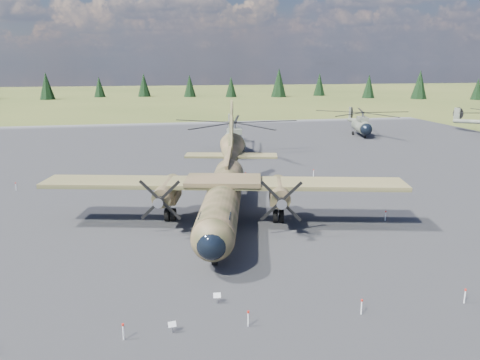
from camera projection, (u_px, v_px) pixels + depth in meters
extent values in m
plane|color=brown|center=(186.00, 234.00, 35.62)|extent=(500.00, 500.00, 0.00)
cube|color=#58595D|center=(177.00, 198.00, 45.14)|extent=(120.00, 120.00, 0.04)
cylinder|color=#33361D|center=(223.00, 198.00, 36.99)|extent=(6.74, 17.98, 2.77)
sphere|color=#33361D|center=(213.00, 240.00, 28.36)|extent=(3.26, 3.26, 2.72)
sphere|color=black|center=(212.00, 244.00, 27.84)|extent=(2.40, 2.40, 2.00)
cube|color=black|center=(215.00, 219.00, 29.71)|extent=(2.29, 1.99, 0.54)
cone|color=#33361D|center=(231.00, 157.00, 48.06)|extent=(4.19, 7.24, 4.17)
cube|color=#A5A8AA|center=(224.00, 208.00, 38.23)|extent=(3.18, 6.21, 0.49)
cube|color=#2B351B|center=(223.00, 183.00, 37.20)|extent=(28.71, 9.79, 0.35)
cube|color=#33361D|center=(223.00, 180.00, 37.15)|extent=(6.59, 4.82, 0.35)
cylinder|color=#33361D|center=(167.00, 190.00, 37.19)|extent=(2.61, 5.35, 1.48)
cube|color=#33361D|center=(169.00, 195.00, 38.12)|extent=(2.21, 3.61, 0.79)
cone|color=gray|center=(159.00, 202.00, 34.08)|extent=(0.93, 1.04, 0.75)
cylinder|color=black|center=(170.00, 215.00, 38.52)|extent=(1.10, 1.26, 1.09)
cylinder|color=#33361D|center=(279.00, 191.00, 36.89)|extent=(2.61, 5.35, 1.48)
cube|color=#33361D|center=(279.00, 196.00, 37.82)|extent=(2.21, 3.61, 0.79)
cone|color=gray|center=(281.00, 203.00, 33.77)|extent=(0.93, 1.04, 0.75)
cylinder|color=black|center=(278.00, 216.00, 38.22)|extent=(1.10, 1.26, 1.09)
cube|color=#33361D|center=(229.00, 158.00, 44.27)|extent=(1.97, 7.34, 1.66)
cube|color=#2B351B|center=(231.00, 156.00, 48.53)|extent=(9.75, 4.28, 0.22)
cylinder|color=gray|center=(215.00, 248.00, 29.76)|extent=(0.17, 0.17, 0.89)
cylinder|color=black|center=(215.00, 258.00, 29.93)|extent=(0.55, 0.98, 0.93)
cylinder|color=gray|center=(235.00, 141.00, 66.80)|extent=(3.15, 7.31, 2.47)
sphere|color=black|center=(237.00, 146.00, 63.38)|extent=(2.48, 2.48, 2.27)
sphere|color=gray|center=(233.00, 138.00, 70.23)|extent=(2.48, 2.48, 2.27)
cube|color=gray|center=(235.00, 131.00, 66.03)|extent=(1.98, 3.31, 0.74)
cylinder|color=gray|center=(235.00, 126.00, 65.86)|extent=(0.39, 0.39, 0.99)
cylinder|color=gray|center=(231.00, 132.00, 73.72)|extent=(1.65, 8.47, 1.41)
cube|color=gray|center=(229.00, 121.00, 76.99)|extent=(0.35, 1.40, 2.37)
cylinder|color=black|center=(231.00, 121.00, 77.03)|extent=(0.31, 2.56, 2.57)
cylinder|color=black|center=(237.00, 155.00, 64.29)|extent=(0.34, 0.69, 0.67)
cylinder|color=black|center=(225.00, 150.00, 68.17)|extent=(0.37, 0.81, 0.79)
cylinder|color=gray|center=(225.00, 146.00, 68.04)|extent=(0.15, 0.15, 1.43)
cylinder|color=black|center=(243.00, 150.00, 68.41)|extent=(0.37, 0.81, 0.79)
cylinder|color=gray|center=(243.00, 146.00, 68.29)|extent=(0.15, 0.15, 1.43)
cylinder|color=gray|center=(362.00, 127.00, 83.51)|extent=(3.58, 6.89, 2.28)
sphere|color=black|center=(366.00, 129.00, 80.34)|extent=(2.48, 2.48, 2.10)
sphere|color=gray|center=(357.00, 124.00, 86.69)|extent=(2.48, 2.48, 2.10)
cube|color=gray|center=(363.00, 119.00, 82.80)|extent=(2.12, 3.17, 0.68)
cylinder|color=gray|center=(363.00, 115.00, 82.64)|extent=(0.39, 0.39, 0.91)
cylinder|color=gray|center=(353.00, 120.00, 89.93)|extent=(2.36, 7.77, 1.30)
cube|color=gray|center=(350.00, 113.00, 92.97)|extent=(0.46, 1.29, 2.19)
cylinder|color=black|center=(352.00, 113.00, 92.97)|extent=(0.54, 2.33, 2.37)
cylinder|color=black|center=(365.00, 136.00, 81.18)|extent=(0.38, 0.66, 0.62)
cylinder|color=black|center=(353.00, 133.00, 84.91)|extent=(0.42, 0.77, 0.73)
cylinder|color=gray|center=(353.00, 130.00, 84.79)|extent=(0.15, 0.15, 1.32)
cylinder|color=black|center=(366.00, 133.00, 84.87)|extent=(0.42, 0.77, 0.73)
cylinder|color=gray|center=(367.00, 131.00, 84.76)|extent=(0.15, 0.15, 1.32)
cylinder|color=gray|center=(472.00, 122.00, 87.68)|extent=(2.78, 7.90, 1.33)
cube|color=gray|center=(457.00, 114.00, 90.45)|extent=(0.53, 1.32, 2.24)
cylinder|color=black|center=(458.00, 114.00, 90.59)|extent=(0.67, 2.36, 2.43)
cube|color=gray|center=(172.00, 328.00, 22.57)|extent=(0.08, 0.08, 0.48)
cube|color=white|center=(172.00, 324.00, 22.47)|extent=(0.40, 0.21, 0.27)
cube|color=gray|center=(217.00, 299.00, 25.35)|extent=(0.08, 0.08, 0.50)
cube|color=white|center=(217.00, 295.00, 25.25)|extent=(0.41, 0.21, 0.28)
cylinder|color=white|center=(123.00, 332.00, 21.93)|extent=(0.07, 0.07, 0.80)
cylinder|color=red|center=(123.00, 325.00, 21.83)|extent=(0.12, 0.12, 0.10)
cylinder|color=white|center=(248.00, 319.00, 23.05)|extent=(0.07, 0.07, 0.80)
cylinder|color=red|center=(248.00, 312.00, 22.95)|extent=(0.12, 0.12, 0.10)
cylinder|color=white|center=(362.00, 307.00, 24.17)|extent=(0.07, 0.07, 0.80)
cylinder|color=red|center=(362.00, 300.00, 24.07)|extent=(0.12, 0.12, 0.10)
cylinder|color=white|center=(465.00, 297.00, 25.29)|extent=(0.07, 0.07, 0.80)
cylinder|color=red|center=(466.00, 290.00, 25.19)|extent=(0.12, 0.12, 0.10)
cylinder|color=white|center=(16.00, 187.00, 47.77)|extent=(0.07, 0.07, 0.80)
cylinder|color=red|center=(15.00, 183.00, 47.67)|extent=(0.12, 0.12, 0.10)
cylinder|color=white|center=(97.00, 183.00, 49.26)|extent=(0.07, 0.07, 0.80)
cylinder|color=red|center=(97.00, 179.00, 49.17)|extent=(0.12, 0.12, 0.10)
cylinder|color=white|center=(173.00, 180.00, 50.76)|extent=(0.07, 0.07, 0.80)
cylinder|color=red|center=(173.00, 176.00, 50.66)|extent=(0.12, 0.12, 0.10)
cylinder|color=white|center=(245.00, 176.00, 52.25)|extent=(0.07, 0.07, 0.80)
cylinder|color=red|center=(245.00, 173.00, 52.16)|extent=(0.12, 0.12, 0.10)
cylinder|color=white|center=(313.00, 173.00, 53.75)|extent=(0.07, 0.07, 0.80)
cylinder|color=red|center=(314.00, 170.00, 53.65)|extent=(0.12, 0.12, 0.10)
cylinder|color=white|center=(385.00, 216.00, 38.61)|extent=(0.07, 0.07, 0.80)
cylinder|color=red|center=(386.00, 212.00, 38.51)|extent=(0.12, 0.12, 0.10)
cone|color=black|center=(477.00, 89.00, 167.61)|extent=(4.24, 4.24, 7.57)
cone|color=black|center=(420.00, 84.00, 171.14)|extent=(5.85, 5.85, 10.44)
cone|color=black|center=(369.00, 86.00, 176.25)|extent=(4.90, 4.90, 8.74)
cone|color=black|center=(319.00, 84.00, 189.04)|extent=(5.00, 5.00, 8.93)
cone|color=black|center=(279.00, 82.00, 181.37)|extent=(6.15, 6.15, 10.99)
cone|color=black|center=(231.00, 87.00, 181.03)|extent=(4.37, 4.37, 7.81)
cone|color=black|center=(190.00, 86.00, 181.95)|extent=(4.75, 4.75, 8.48)
cone|color=black|center=(144.00, 85.00, 183.21)|extent=(5.01, 5.01, 8.94)
cone|color=black|center=(99.00, 87.00, 180.51)|extent=(4.36, 4.36, 7.78)
cone|color=black|center=(46.00, 86.00, 167.98)|extent=(5.43, 5.43, 9.70)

